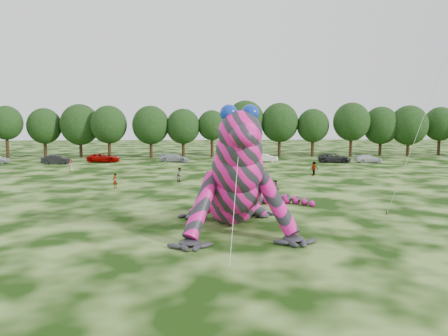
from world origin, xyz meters
The scene contains 29 objects.
ground centered at (0.00, 0.00, 0.00)m, with size 240.00×240.00×0.00m, color #16330A.
inflatable_gecko centered at (0.88, 6.83, 4.09)m, with size 13.78×16.36×8.18m, color #E71387, non-canonical shape.
tree_3 centered at (-35.72, 57.07, 4.72)m, with size 5.81×5.23×9.44m, color black, non-canonical shape.
tree_4 centered at (-29.64, 58.71, 4.53)m, with size 6.22×5.60×9.06m, color black, non-canonical shape.
tree_5 centered at (-23.12, 58.44, 4.90)m, with size 7.16×6.44×9.80m, color black, non-canonical shape.
tree_6 centered at (-17.56, 56.68, 4.75)m, with size 6.52×5.86×9.49m, color black, non-canonical shape.
tree_7 centered at (-10.08, 56.80, 4.74)m, with size 6.68×6.01×9.48m, color black, non-canonical shape.
tree_8 centered at (-4.22, 56.99, 4.47)m, with size 6.14×5.53×8.94m, color black, non-canonical shape.
tree_9 centered at (1.06, 57.35, 4.34)m, with size 5.27×4.74×8.68m, color black, non-canonical shape.
tree_10 centered at (7.40, 58.58, 5.25)m, with size 7.09×6.38×10.50m, color black, non-canonical shape.
tree_11 centered at (13.79, 58.20, 5.03)m, with size 7.01×6.31×10.07m, color black, non-canonical shape.
tree_12 centered at (20.01, 57.74, 4.49)m, with size 5.99×5.39×8.97m, color black, non-canonical shape.
tree_13 centered at (27.13, 57.13, 5.06)m, with size 6.83×6.15×10.13m, color black, non-canonical shape.
tree_14 centered at (33.46, 58.72, 4.70)m, with size 6.82×6.14×9.40m, color black, non-canonical shape.
tree_15 centered at (38.47, 57.77, 4.82)m, with size 7.17×6.45×9.63m, color black, non-canonical shape.
tree_16 centered at (45.45, 59.37, 4.69)m, with size 6.26×5.63×9.37m, color black, non-canonical shape.
car_1 centered at (-23.92, 46.71, 0.71)m, with size 1.51×4.34×1.43m, color black.
car_2 centered at (-17.05, 49.42, 0.74)m, with size 2.45×5.32×1.48m, color #960402.
car_3 centered at (-5.41, 49.21, 0.70)m, with size 1.95×4.81×1.40m, color #A3A8AC.
car_4 centered at (3.58, 49.11, 0.74)m, with size 1.75×4.34×1.48m, color #171C4A.
car_5 centered at (9.50, 48.11, 0.70)m, with size 1.48×4.23×1.39m, color beige.
car_6 centered at (20.79, 46.74, 0.74)m, with size 2.46×5.34×1.48m, color black.
car_7 centered at (26.26, 46.22, 0.66)m, with size 1.84×4.52×1.31m, color silver.
spectator_5 centered at (5.66, 16.23, 0.81)m, with size 1.50×0.48×1.62m, color gray.
spectator_1 centered at (-3.52, 26.48, 0.84)m, with size 0.81×0.63×1.67m, color gray.
spectator_3 centered at (13.24, 31.18, 0.88)m, with size 1.03×0.43×1.75m, color gray.
spectator_4 centered at (-18.69, 36.64, 0.86)m, with size 0.84×0.55×1.71m, color gray.
spectator_0 centered at (-10.09, 22.33, 0.80)m, with size 0.58×0.38×1.60m, color gray.
spectator_2 centered at (13.63, 32.34, 0.82)m, with size 1.05×0.61×1.63m, color gray.
Camera 1 is at (-1.26, -23.21, 7.40)m, focal length 35.00 mm.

